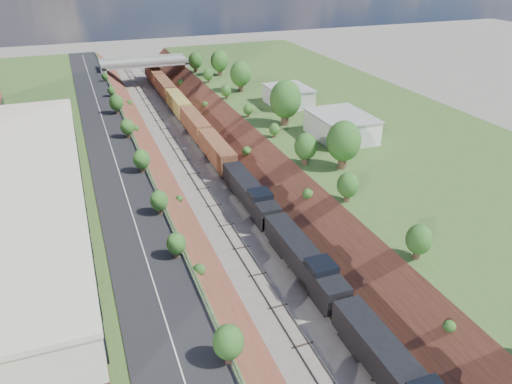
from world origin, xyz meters
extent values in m
cube|color=#385924|center=(-33.00, 60.00, 2.50)|extent=(44.00, 180.00, 5.00)
cube|color=#385924|center=(33.00, 60.00, 2.50)|extent=(44.00, 180.00, 5.00)
cube|color=brown|center=(-11.00, 60.00, 0.00)|extent=(10.00, 180.00, 10.00)
cube|color=brown|center=(11.00, 60.00, 0.00)|extent=(10.00, 180.00, 10.00)
cube|color=gray|center=(-2.60, 60.00, 0.09)|extent=(1.58, 180.00, 0.18)
cube|color=gray|center=(2.60, 60.00, 0.09)|extent=(1.58, 180.00, 0.18)
cube|color=black|center=(-15.50, 60.00, 5.05)|extent=(8.00, 180.00, 0.10)
cube|color=#99999E|center=(-11.40, 60.00, 5.55)|extent=(0.06, 171.00, 0.30)
cube|color=brown|center=(-28.00, 38.00, 6.10)|extent=(14.00, 62.00, 2.20)
cube|color=beige|center=(-28.00, 38.00, 9.35)|extent=(14.00, 62.00, 4.30)
cube|color=beige|center=(-28.00, 38.00, 11.75)|extent=(14.30, 62.30, 0.50)
cube|color=gray|center=(-11.50, 122.00, 3.10)|extent=(1.50, 8.00, 6.20)
cube|color=gray|center=(11.50, 122.00, 3.10)|extent=(1.50, 8.00, 6.20)
cube|color=gray|center=(0.00, 122.00, 6.20)|extent=(24.00, 8.00, 1.00)
cube|color=gray|center=(0.00, 118.00, 7.00)|extent=(24.00, 0.30, 0.80)
cube|color=gray|center=(0.00, 126.00, 7.00)|extent=(24.00, 0.30, 0.80)
cube|color=silver|center=(23.50, 52.00, 7.00)|extent=(9.00, 12.00, 4.00)
cube|color=silver|center=(23.00, 74.00, 6.80)|extent=(8.00, 10.00, 3.60)
cylinder|color=#473323|center=(17.00, 40.00, 6.31)|extent=(1.30, 1.30, 2.62)
ellipsoid|color=#2A4F1B|center=(17.00, 40.00, 9.46)|extent=(5.25, 5.25, 6.30)
cylinder|color=#473323|center=(-11.80, 20.00, 5.61)|extent=(0.66, 0.66, 1.22)
ellipsoid|color=#2A4F1B|center=(-11.80, 20.00, 7.08)|extent=(2.45, 2.45, 2.94)
cube|color=black|center=(2.60, 4.20, 2.34)|extent=(2.99, 17.91, 2.88)
cube|color=black|center=(2.60, 23.12, 2.34)|extent=(2.99, 17.91, 2.88)
cube|color=black|center=(2.60, 42.03, 2.34)|extent=(2.99, 17.91, 2.88)
cube|color=brown|center=(2.60, 91.80, 2.69)|extent=(2.99, 79.63, 3.58)
camera|label=1|loc=(-20.23, -21.65, 36.01)|focal=35.00mm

